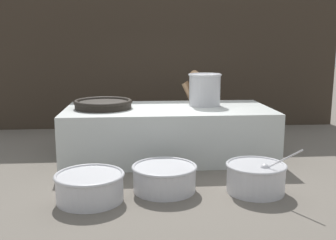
{
  "coord_description": "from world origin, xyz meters",
  "views": [
    {
      "loc": [
        -0.59,
        -7.24,
        2.08
      ],
      "look_at": [
        0.0,
        0.0,
        0.71
      ],
      "focal_mm": 42.0,
      "sensor_mm": 36.0,
      "label": 1
    }
  ],
  "objects_px": {
    "prep_bowl_vegetables": "(256,176)",
    "prep_bowl_extra": "(164,177)",
    "giant_wok_near": "(103,104)",
    "cook": "(194,103)",
    "stock_pot": "(205,89)",
    "prep_bowl_meat": "(90,186)"
  },
  "relations": [
    {
      "from": "prep_bowl_meat",
      "to": "prep_bowl_extra",
      "type": "distance_m",
      "value": 1.08
    },
    {
      "from": "giant_wok_near",
      "to": "stock_pot",
      "type": "relative_size",
      "value": 1.68
    },
    {
      "from": "prep_bowl_extra",
      "to": "cook",
      "type": "bearing_deg",
      "value": 74.16
    },
    {
      "from": "prep_bowl_extra",
      "to": "giant_wok_near",
      "type": "bearing_deg",
      "value": 119.06
    },
    {
      "from": "prep_bowl_vegetables",
      "to": "prep_bowl_meat",
      "type": "bearing_deg",
      "value": -176.77
    },
    {
      "from": "prep_bowl_meat",
      "to": "prep_bowl_extra",
      "type": "height_order",
      "value": "prep_bowl_meat"
    },
    {
      "from": "prep_bowl_vegetables",
      "to": "cook",
      "type": "bearing_deg",
      "value": 97.66
    },
    {
      "from": "stock_pot",
      "to": "cook",
      "type": "bearing_deg",
      "value": 92.88
    },
    {
      "from": "stock_pot",
      "to": "prep_bowl_extra",
      "type": "bearing_deg",
      "value": -114.63
    },
    {
      "from": "giant_wok_near",
      "to": "cook",
      "type": "xyz_separation_m",
      "value": [
        1.88,
        1.27,
        -0.19
      ]
    },
    {
      "from": "giant_wok_near",
      "to": "cook",
      "type": "bearing_deg",
      "value": 34.14
    },
    {
      "from": "giant_wok_near",
      "to": "stock_pot",
      "type": "bearing_deg",
      "value": 6.39
    },
    {
      "from": "cook",
      "to": "prep_bowl_extra",
      "type": "height_order",
      "value": "cook"
    },
    {
      "from": "giant_wok_near",
      "to": "prep_bowl_extra",
      "type": "bearing_deg",
      "value": -60.94
    },
    {
      "from": "prep_bowl_vegetables",
      "to": "giant_wok_near",
      "type": "bearing_deg",
      "value": 139.61
    },
    {
      "from": "stock_pot",
      "to": "prep_bowl_vegetables",
      "type": "xyz_separation_m",
      "value": [
        0.38,
        -2.18,
        -1.03
      ]
    },
    {
      "from": "prep_bowl_vegetables",
      "to": "prep_bowl_extra",
      "type": "xyz_separation_m",
      "value": [
        -1.31,
        0.16,
        -0.02
      ]
    },
    {
      "from": "stock_pot",
      "to": "prep_bowl_extra",
      "type": "xyz_separation_m",
      "value": [
        -0.93,
        -2.02,
        -1.05
      ]
    },
    {
      "from": "prep_bowl_vegetables",
      "to": "prep_bowl_meat",
      "type": "distance_m",
      "value": 2.35
    },
    {
      "from": "cook",
      "to": "prep_bowl_extra",
      "type": "distance_m",
      "value": 3.26
    },
    {
      "from": "stock_pot",
      "to": "prep_bowl_vegetables",
      "type": "height_order",
      "value": "stock_pot"
    },
    {
      "from": "giant_wok_near",
      "to": "stock_pot",
      "type": "xyz_separation_m",
      "value": [
        1.93,
        0.22,
        0.23
      ]
    }
  ]
}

